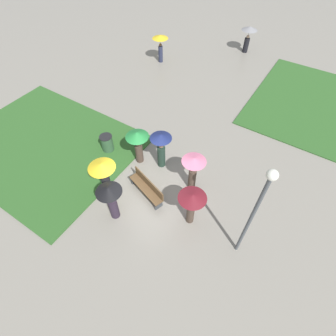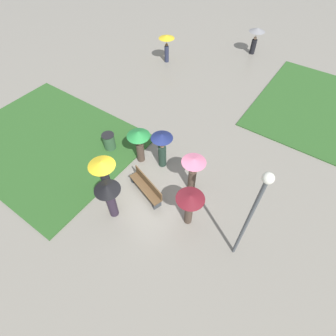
% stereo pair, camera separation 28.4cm
% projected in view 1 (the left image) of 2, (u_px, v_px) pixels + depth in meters
% --- Properties ---
extents(ground_plane, '(90.00, 90.00, 0.00)m').
position_uv_depth(ground_plane, '(146.00, 191.00, 11.74)').
color(ground_plane, gray).
extents(lawn_patch_near, '(9.04, 7.09, 0.06)m').
position_uv_depth(lawn_patch_near, '(44.00, 145.00, 13.56)').
color(lawn_patch_near, '#2D5B26').
rests_on(lawn_patch_near, ground_plane).
extents(lawn_patch_far, '(8.85, 8.47, 0.06)m').
position_uv_depth(lawn_patch_far, '(331.00, 110.00, 15.45)').
color(lawn_patch_far, '#2D5B26').
rests_on(lawn_patch_far, ground_plane).
extents(park_bench, '(1.98, 1.01, 0.90)m').
position_uv_depth(park_bench, '(147.00, 187.00, 11.30)').
color(park_bench, brown).
rests_on(park_bench, ground_plane).
extents(lamp_post, '(0.32, 0.32, 4.71)m').
position_uv_depth(lamp_post, '(256.00, 207.00, 7.74)').
color(lamp_post, '#474C51').
rests_on(lamp_post, ground_plane).
extents(trash_bin, '(0.62, 0.62, 0.94)m').
position_uv_depth(trash_bin, '(107.00, 143.00, 13.02)').
color(trash_bin, '#335638').
rests_on(trash_bin, ground_plane).
extents(crowd_person_yellow, '(1.12, 1.12, 1.94)m').
position_uv_depth(crowd_person_yellow, '(103.00, 173.00, 10.66)').
color(crowd_person_yellow, black).
rests_on(crowd_person_yellow, ground_plane).
extents(crowd_person_black, '(1.01, 1.01, 1.96)m').
position_uv_depth(crowd_person_black, '(110.00, 197.00, 9.93)').
color(crowd_person_black, '#2D2333').
rests_on(crowd_person_black, ground_plane).
extents(crowd_person_maroon, '(1.09, 1.09, 1.85)m').
position_uv_depth(crowd_person_maroon, '(192.00, 202.00, 9.77)').
color(crowd_person_maroon, '#47382D').
rests_on(crowd_person_maroon, ground_plane).
extents(crowd_person_navy, '(0.98, 0.98, 1.98)m').
position_uv_depth(crowd_person_navy, '(161.00, 145.00, 11.75)').
color(crowd_person_navy, '#1E3328').
rests_on(crowd_person_navy, ground_plane).
extents(crowd_person_green, '(1.07, 1.07, 1.85)m').
position_uv_depth(crowd_person_green, '(138.00, 141.00, 11.91)').
color(crowd_person_green, '#47382D').
rests_on(crowd_person_green, ground_plane).
extents(crowd_person_pink, '(1.02, 1.02, 1.92)m').
position_uv_depth(crowd_person_pink, '(193.00, 168.00, 10.90)').
color(crowd_person_pink, '#47382D').
rests_on(crowd_person_pink, ground_plane).
extents(lone_walker_far_path, '(1.13, 1.13, 1.85)m').
position_uv_depth(lone_walker_far_path, '(249.00, 34.00, 19.02)').
color(lone_walker_far_path, black).
rests_on(lone_walker_far_path, ground_plane).
extents(lone_walker_mid_plaza, '(1.10, 1.10, 1.87)m').
position_uv_depth(lone_walker_mid_plaza, '(160.00, 42.00, 18.03)').
color(lone_walker_mid_plaza, '#282D47').
rests_on(lone_walker_mid_plaza, ground_plane).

